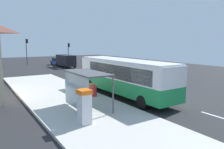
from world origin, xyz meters
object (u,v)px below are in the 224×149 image
Objects in this scene: traffic_light_near_side at (69,50)px; recycling_bin_red at (94,91)px; bus_shelter at (83,81)px; white_van at (66,60)px; sedan_near at (58,61)px; bus at (124,75)px; traffic_light_far_side at (27,48)px; ticket_machine at (84,106)px; recycling_bin_orange at (90,89)px.

recycling_bin_red is at bearing -107.76° from traffic_light_near_side.
white_van is at bearing 71.80° from bus_shelter.
bus_shelter is (-2.21, -2.77, 1.44)m from recycling_bin_red.
sedan_near is 1.12× the size of bus_shelter.
bus is 2.47× the size of sedan_near.
sedan_near reaches higher than recycling_bin_red.
bus_shelter reaches higher than recycling_bin_red.
sedan_near is 0.99× the size of traffic_light_near_side.
traffic_light_near_side is 35.16m from bus_shelter.
bus is at bearing -103.06° from traffic_light_near_side.
traffic_light_far_side is (-1.39, 31.91, 1.71)m from bus.
ticket_machine is 6.34m from recycling_bin_red.
ticket_machine is at bearing -119.06° from recycling_bin_orange.
recycling_bin_red is 31.25m from traffic_light_far_side.
recycling_bin_orange is (3.36, 6.05, -0.52)m from ticket_machine.
recycling_bin_orange is 0.21× the size of traffic_light_near_side.
white_van reaches higher than ticket_machine.
recycling_bin_red is (-6.40, -23.43, -0.69)m from white_van.
bus is 29.36m from sedan_near.
traffic_light_near_side is at bearing 32.57° from sedan_near.
traffic_light_far_side is at bearing 152.19° from sedan_near.
traffic_light_near_side is at bearing 70.18° from bus_shelter.
traffic_light_near_side is (9.71, 29.59, 2.37)m from recycling_bin_orange.
bus is 11.64× the size of recycling_bin_red.
recycling_bin_red is at bearing 57.86° from ticket_machine.
white_van is (3.91, 24.25, -0.50)m from bus.
recycling_bin_red and recycling_bin_orange have the same top height.
white_van reaches higher than sedan_near.
traffic_light_far_side reaches higher than bus.
bus is at bearing 37.79° from ticket_machine.
bus_shelter is (-8.61, -26.20, 0.75)m from white_van.
traffic_light_near_side reaches higher than ticket_machine.
white_van is at bearing -91.16° from sedan_near.
recycling_bin_orange is (0.00, 0.70, 0.00)m from recycling_bin_red.
recycling_bin_orange is at bearing 57.45° from bus_shelter.
ticket_machine is 38.01m from traffic_light_near_side.
recycling_bin_red is 1.00× the size of recycling_bin_orange.
traffic_light_far_side is at bearing 84.42° from bus_shelter.
recycling_bin_red is at bearing -102.95° from sedan_near.
sedan_near is at bearing 74.31° from bus_shelter.
white_van is 0.97× the size of traffic_light_far_side.
traffic_light_far_side reaches higher than recycling_bin_orange.
recycling_bin_orange is 4.36m from bus_shelter.
bus reaches higher than sedan_near.
ticket_machine is 2.04× the size of recycling_bin_red.
traffic_light_near_side reaches higher than recycling_bin_red.
white_van is at bearing 74.28° from recycling_bin_orange.
bus is 11.64× the size of recycling_bin_orange.
sedan_near is at bearing -147.43° from traffic_light_near_side.
traffic_light_far_side is (-5.40, 2.85, 2.77)m from sedan_near.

